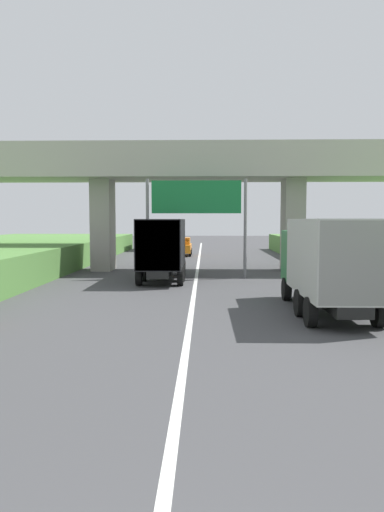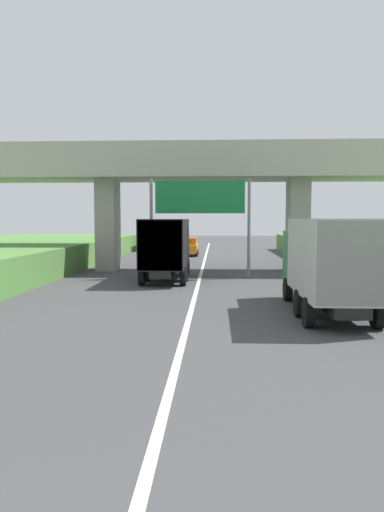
{
  "view_description": "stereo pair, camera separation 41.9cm",
  "coord_description": "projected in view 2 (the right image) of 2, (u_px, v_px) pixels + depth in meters",
  "views": [
    {
      "loc": [
        0.49,
        -1.97,
        3.41
      ],
      "look_at": [
        0.0,
        16.6,
        2.0
      ],
      "focal_mm": 33.66,
      "sensor_mm": 36.0,
      "label": 1
    },
    {
      "loc": [
        0.91,
        -1.96,
        3.41
      ],
      "look_at": [
        0.0,
        16.6,
        2.0
      ],
      "focal_mm": 33.66,
      "sensor_mm": 36.0,
      "label": 2
    }
  ],
  "objects": [
    {
      "name": "truck_silver",
      "position": [
        165.0,
        233.0,
        54.7
      ],
      "size": [
        2.44,
        7.3,
        3.44
      ],
      "color": "black",
      "rests_on": "ground"
    },
    {
      "name": "car_orange",
      "position": [
        188.0,
        247.0,
        45.49
      ],
      "size": [
        1.86,
        4.1,
        1.72
      ],
      "color": "orange",
      "rests_on": "ground"
    },
    {
      "name": "overpass_bridge",
      "position": [
        202.0,
        176.0,
        31.83
      ],
      "size": [
        40.0,
        4.8,
        8.28
      ],
      "color": "#ADA89E",
      "rests_on": "ground"
    },
    {
      "name": "lane_centre_stripe",
      "position": [
        199.0,
        282.0,
        26.29
      ],
      "size": [
        0.2,
        88.28,
        0.01
      ],
      "primitive_type": "cube",
      "color": "white",
      "rests_on": "ground"
    },
    {
      "name": "overhead_highway_sign",
      "position": [
        200.0,
        204.0,
        27.82
      ],
      "size": [
        5.88,
        0.18,
        5.78
      ],
      "color": "slate",
      "rests_on": "ground"
    },
    {
      "name": "truck_green",
      "position": [
        327.0,
        261.0,
        17.25
      ],
      "size": [
        2.44,
        7.3,
        3.44
      ],
      "color": "black",
      "rests_on": "ground"
    },
    {
      "name": "truck_black",
      "position": [
        167.0,
        246.0,
        26.99
      ],
      "size": [
        2.44,
        7.3,
        3.44
      ],
      "color": "black",
      "rests_on": "ground"
    }
  ]
}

